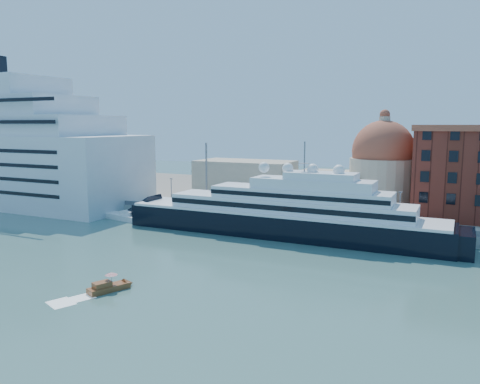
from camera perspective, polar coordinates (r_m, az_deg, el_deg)
The scene contains 9 objects.
ground at distance 90.20m, azimuth -3.26°, elevation -8.07°, with size 400.00×400.00×0.00m, color #3A655F.
quay at distance 119.98m, azimuth 4.54°, elevation -3.36°, with size 180.00×10.00×2.50m, color gray.
land at distance 158.44m, azimuth 9.83°, elevation -0.71°, with size 260.00×72.00×2.00m, color slate.
quay_fence at distance 115.50m, azimuth 3.76°, elevation -2.87°, with size 180.00×0.10×1.20m, color slate.
superyacht at distance 108.47m, azimuth 3.65°, elevation -2.92°, with size 84.55×11.72×25.27m.
service_barge at distance 129.50m, azimuth -13.93°, elevation -2.93°, with size 12.52×6.22×2.70m.
water_taxi at distance 75.68m, azimuth -15.83°, elevation -11.05°, with size 4.37×6.66×3.01m.
church at distance 138.96m, azimuth 10.54°, elevation 2.15°, with size 66.00×18.00×25.50m.
lamp_posts at distance 122.03m, azimuth -1.27°, elevation 0.95°, with size 120.80×2.40×18.00m.
Camera 1 is at (41.58, -75.94, 25.31)m, focal length 35.00 mm.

